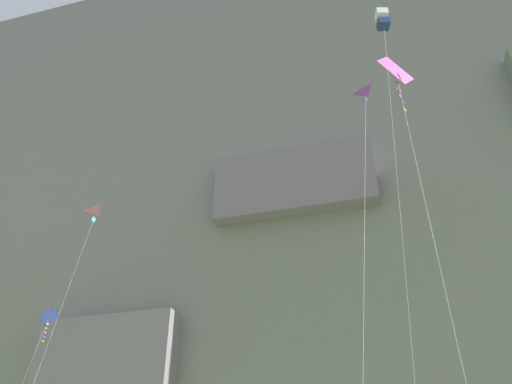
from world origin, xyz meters
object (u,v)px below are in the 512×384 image
object	(u,v)px
kite_diamond_low_left	(46,324)
kite_delta_upper_right	(95,228)
kite_box_high_center	(383,21)
kite_diamond_mid_right	(397,79)
kite_delta_near_cliff	(368,121)

from	to	relation	value
kite_diamond_low_left	kite_delta_upper_right	bearing A→B (deg)	-38.36
kite_box_high_center	kite_diamond_low_left	distance (m)	37.21
kite_diamond_mid_right	kite_box_high_center	bearing A→B (deg)	85.94
kite_delta_upper_right	kite_delta_near_cliff	bearing A→B (deg)	-24.45
kite_delta_upper_right	kite_diamond_mid_right	size ratio (longest dim) A/B	1.12
kite_diamond_low_left	kite_delta_upper_right	size ratio (longest dim) A/B	0.80
kite_delta_near_cliff	kite_diamond_mid_right	world-z (taller)	kite_delta_near_cliff
kite_box_high_center	kite_delta_near_cliff	size ratio (longest dim) A/B	1.33
kite_box_high_center	kite_diamond_mid_right	world-z (taller)	kite_box_high_center
kite_box_high_center	kite_delta_near_cliff	world-z (taller)	kite_box_high_center
kite_box_high_center	kite_delta_upper_right	bearing A→B (deg)	159.18
kite_delta_upper_right	kite_diamond_mid_right	bearing A→B (deg)	-30.03
kite_delta_upper_right	kite_box_high_center	bearing A→B (deg)	-20.82
kite_diamond_low_left	kite_delta_near_cliff	distance (m)	34.06
kite_delta_upper_right	kite_diamond_low_left	bearing A→B (deg)	141.64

